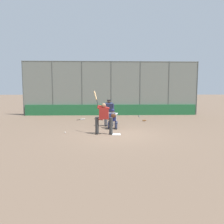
# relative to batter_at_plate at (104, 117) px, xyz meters

# --- Properties ---
(ground_plane) EXTENTS (160.00, 160.00, 0.00)m
(ground_plane) POSITION_rel_batter_at_plate_xyz_m (-0.65, 0.07, -0.88)
(ground_plane) COLOR #7A604C
(home_plate_marker) EXTENTS (0.43, 0.43, 0.01)m
(home_plate_marker) POSITION_rel_batter_at_plate_xyz_m (-0.65, 0.07, -0.87)
(home_plate_marker) COLOR white
(home_plate_marker) RESTS_ON ground_plane
(backstop_fence) EXTENTS (15.51, 0.08, 4.75)m
(backstop_fence) POSITION_rel_batter_at_plate_xyz_m (-0.65, -8.34, 1.59)
(backstop_fence) COLOR #515651
(backstop_fence) RESTS_ON ground_plane
(padding_wall) EXTENTS (15.12, 0.18, 0.93)m
(padding_wall) POSITION_rel_batter_at_plate_xyz_m (-0.65, -8.24, -0.41)
(padding_wall) COLOR #236638
(padding_wall) RESTS_ON ground_plane
(bleachers_beyond) EXTENTS (10.80, 1.95, 1.16)m
(bleachers_beyond) POSITION_rel_batter_at_plate_xyz_m (-3.11, -10.49, -0.49)
(bleachers_beyond) COLOR slate
(bleachers_beyond) RESTS_ON ground_plane
(batter_at_plate) EXTENTS (0.99, 0.73, 2.22)m
(batter_at_plate) POSITION_rel_batter_at_plate_xyz_m (0.00, 0.00, 0.00)
(batter_at_plate) COLOR #333333
(batter_at_plate) RESTS_ON ground_plane
(catcher_behind_plate) EXTENTS (0.63, 0.76, 1.17)m
(catcher_behind_plate) POSITION_rel_batter_at_plate_xyz_m (-0.52, -1.55, -0.27)
(catcher_behind_plate) COLOR #2D334C
(catcher_behind_plate) RESTS_ON ground_plane
(umpire_home) EXTENTS (0.68, 0.41, 1.67)m
(umpire_home) POSITION_rel_batter_at_plate_xyz_m (-0.32, -2.42, 0.02)
(umpire_home) COLOR #4C4C51
(umpire_home) RESTS_ON ground_plane
(spare_bat_near_backstop) EXTENTS (0.78, 0.29, 0.07)m
(spare_bat_near_backstop) POSITION_rel_batter_at_plate_xyz_m (0.42, -6.65, -0.84)
(spare_bat_near_backstop) COLOR black
(spare_bat_near_backstop) RESTS_ON ground_plane
(spare_bat_by_padding) EXTENTS (0.54, 0.75, 0.07)m
(spare_bat_by_padding) POSITION_rel_batter_at_plate_xyz_m (1.67, -5.42, -0.84)
(spare_bat_by_padding) COLOR black
(spare_bat_by_padding) RESTS_ON ground_plane
(spare_bat_third_base_side) EXTENTS (0.07, 0.90, 0.07)m
(spare_bat_third_base_side) POSITION_rel_batter_at_plate_xyz_m (-2.97, -7.06, -0.84)
(spare_bat_third_base_side) COLOR black
(spare_bat_third_base_side) RESTS_ON ground_plane
(spare_bat_first_base_side) EXTENTS (0.71, 0.62, 0.07)m
(spare_bat_first_base_side) POSITION_rel_batter_at_plate_xyz_m (0.32, -5.27, -0.84)
(spare_bat_first_base_side) COLOR black
(spare_bat_first_base_side) RESTS_ON ground_plane
(fielding_glove_on_dirt) EXTENTS (0.29, 0.22, 0.10)m
(fielding_glove_on_dirt) POSITION_rel_batter_at_plate_xyz_m (-2.92, -4.51, -0.82)
(fielding_glove_on_dirt) COLOR brown
(fielding_glove_on_dirt) RESTS_ON ground_plane
(baseball_loose) EXTENTS (0.07, 0.07, 0.07)m
(baseball_loose) POSITION_rel_batter_at_plate_xyz_m (2.04, -0.32, -0.84)
(baseball_loose) COLOR white
(baseball_loose) RESTS_ON ground_plane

